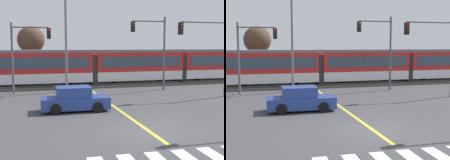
{
  "view_description": "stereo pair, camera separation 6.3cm",
  "coord_description": "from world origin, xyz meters",
  "views": [
    {
      "loc": [
        -5.54,
        -13.77,
        4.11
      ],
      "look_at": [
        0.29,
        7.49,
        1.6
      ],
      "focal_mm": 50.0,
      "sensor_mm": 36.0,
      "label": 1
    },
    {
      "loc": [
        -5.48,
        -13.78,
        4.11
      ],
      "look_at": [
        0.29,
        7.49,
        1.6
      ],
      "focal_mm": 50.0,
      "sensor_mm": 36.0,
      "label": 2
    }
  ],
  "objects": [
    {
      "name": "crosswalk_stripe_4",
      "position": [
        1.1,
        -4.45,
        0.0
      ],
      "size": [
        0.63,
        2.81,
        0.01
      ],
      "primitive_type": "cube",
      "rotation": [
        0.0,
        0.0,
        -0.03
      ],
      "color": "silver",
      "rests_on": "ground"
    },
    {
      "name": "light_rail_tram",
      "position": [
        5.54,
        16.64,
        2.05
      ],
      "size": [
        28.0,
        2.64,
        3.43
      ],
      "color": "silver",
      "rests_on": "track_bed"
    },
    {
      "name": "rail_far",
      "position": [
        0.0,
        17.36,
        0.23
      ],
      "size": [
        120.0,
        0.08,
        0.1
      ],
      "primitive_type": "cube",
      "color": "#939399",
      "rests_on": "track_bed"
    },
    {
      "name": "traffic_light_mid_right",
      "position": [
        8.19,
        7.49,
        4.16
      ],
      "size": [
        4.25,
        0.38,
        6.3
      ],
      "color": "#515459",
      "rests_on": "ground"
    },
    {
      "name": "street_lamp_centre",
      "position": [
        -1.98,
        13.44,
        4.89
      ],
      "size": [
        2.32,
        0.28,
        8.58
      ],
      "color": "slate",
      "rests_on": "ground"
    },
    {
      "name": "traffic_light_far_left",
      "position": [
        -5.59,
        13.21,
        3.9
      ],
      "size": [
        3.25,
        0.38,
        5.9
      ],
      "color": "#515459",
      "rests_on": "ground"
    },
    {
      "name": "bare_tree_west",
      "position": [
        -5.02,
        20.93,
        4.59
      ],
      "size": [
        2.92,
        2.92,
        6.09
      ],
      "color": "brown",
      "rests_on": "ground"
    },
    {
      "name": "track_bed",
      "position": [
        0.0,
        16.64,
        0.09
      ],
      "size": [
        120.0,
        4.0,
        0.18
      ],
      "primitive_type": "cube",
      "color": "#56514C",
      "rests_on": "ground"
    },
    {
      "name": "sedan_crossing",
      "position": [
        -2.71,
        5.28,
        0.7
      ],
      "size": [
        4.24,
        2.0,
        1.52
      ],
      "color": "#284293",
      "rests_on": "ground"
    },
    {
      "name": "lane_centre_line",
      "position": [
        0.0,
        6.11,
        0.0
      ],
      "size": [
        0.2,
        17.06,
        0.01
      ],
      "primitive_type": "cube",
      "color": "gold",
      "rests_on": "ground"
    },
    {
      "name": "rail_near",
      "position": [
        0.0,
        15.92,
        0.23
      ],
      "size": [
        120.0,
        0.08,
        0.1
      ],
      "primitive_type": "cube",
      "color": "#939399",
      "rests_on": "track_bed"
    },
    {
      "name": "ground_plane",
      "position": [
        0.0,
        0.0,
        0.0
      ],
      "size": [
        200.0,
        200.0,
        0.0
      ],
      "primitive_type": "plane",
      "color": "#3D3D3F"
    },
    {
      "name": "traffic_light_far_right",
      "position": [
        5.44,
        12.16,
        4.29
      ],
      "size": [
        3.25,
        0.38,
        6.58
      ],
      "color": "#515459",
      "rests_on": "ground"
    }
  ]
}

